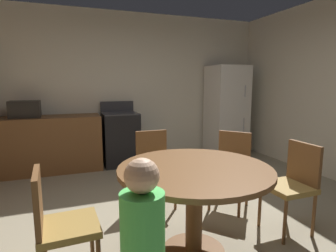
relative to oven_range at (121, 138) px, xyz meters
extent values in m
plane|color=gray|center=(0.12, -2.42, -0.47)|extent=(14.00, 14.00, 0.00)
cube|color=silver|center=(0.12, 0.40, 0.88)|extent=(5.74, 0.12, 2.70)
cube|color=brown|center=(-1.40, 0.00, -0.02)|extent=(2.10, 0.60, 0.90)
cube|color=black|center=(0.00, 0.00, -0.02)|extent=(0.60, 0.60, 0.90)
cube|color=#38383D|center=(0.00, 0.00, 0.44)|extent=(0.60, 0.60, 0.02)
cube|color=#38383D|center=(0.00, 0.28, 0.54)|extent=(0.60, 0.04, 0.18)
cube|color=white|center=(2.10, -0.05, 0.41)|extent=(0.68, 0.66, 1.76)
cylinder|color=#B2B2B7|center=(2.28, -0.39, 0.81)|extent=(0.02, 0.02, 0.22)
cylinder|color=#B2B2B7|center=(2.28, -0.39, 0.16)|extent=(0.02, 0.02, 0.30)
cube|color=black|center=(-1.47, 0.00, 0.56)|extent=(0.44, 0.32, 0.26)
cylinder|color=brown|center=(0.11, -2.81, -0.45)|extent=(0.53, 0.53, 0.03)
cylinder|color=brown|center=(0.11, -2.81, -0.11)|extent=(0.14, 0.14, 0.72)
cylinder|color=brown|center=(0.11, -2.81, 0.27)|extent=(1.26, 1.26, 0.04)
cylinder|color=brown|center=(0.92, -2.98, -0.25)|extent=(0.03, 0.03, 0.43)
cylinder|color=brown|center=(0.92, -2.64, -0.25)|extent=(0.03, 0.03, 0.43)
cylinder|color=brown|center=(1.26, -2.97, -0.25)|extent=(0.03, 0.03, 0.43)
cylinder|color=brown|center=(1.26, -2.63, -0.25)|extent=(0.03, 0.03, 0.43)
cube|color=#A37F3D|center=(1.09, -2.80, -0.02)|extent=(0.40, 0.40, 0.05)
cube|color=brown|center=(1.27, -2.80, 0.19)|extent=(0.04, 0.38, 0.42)
cylinder|color=brown|center=(0.26, -1.99, -0.25)|extent=(0.03, 0.03, 0.43)
cylinder|color=brown|center=(-0.08, -2.00, -0.25)|extent=(0.03, 0.03, 0.43)
cylinder|color=brown|center=(0.25, -1.65, -0.25)|extent=(0.03, 0.03, 0.43)
cylinder|color=brown|center=(-0.09, -1.66, -0.25)|extent=(0.03, 0.03, 0.43)
cube|color=#A37F3D|center=(0.09, -1.83, -0.02)|extent=(0.41, 0.41, 0.05)
cube|color=brown|center=(0.08, -1.65, 0.19)|extent=(0.38, 0.04, 0.42)
cylinder|color=brown|center=(-0.72, -2.69, -0.25)|extent=(0.03, 0.03, 0.43)
cylinder|color=brown|center=(-1.06, -2.70, -0.25)|extent=(0.03, 0.03, 0.43)
cube|color=#A37F3D|center=(-0.88, -2.86, -0.02)|extent=(0.42, 0.42, 0.05)
cube|color=brown|center=(-1.06, -2.87, 0.19)|extent=(0.06, 0.38, 0.42)
cylinder|color=brown|center=(0.83, -2.41, -0.25)|extent=(0.03, 0.03, 0.43)
cylinder|color=brown|center=(0.61, -2.15, -0.25)|extent=(0.03, 0.03, 0.43)
cylinder|color=brown|center=(1.09, -2.19, -0.25)|extent=(0.03, 0.03, 0.43)
cylinder|color=brown|center=(0.87, -1.93, -0.25)|extent=(0.03, 0.03, 0.43)
cube|color=#A37F3D|center=(0.85, -2.17, -0.02)|extent=(0.56, 0.56, 0.05)
cube|color=brown|center=(0.99, -2.05, 0.19)|extent=(0.28, 0.31, 0.42)
cylinder|color=#4CC656|center=(-0.53, -3.56, 0.24)|extent=(0.31, 0.31, 0.42)
sphere|color=#D6A884|center=(-0.53, -3.56, 0.54)|extent=(0.17, 0.17, 0.17)
camera|label=1|loc=(-0.84, -4.77, 0.97)|focal=29.48mm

